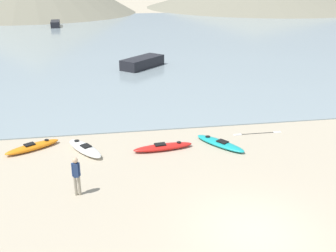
# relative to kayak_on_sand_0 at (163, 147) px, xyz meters

# --- Properties ---
(ground_plane) EXTENTS (400.00, 400.00, 0.00)m
(ground_plane) POSITION_rel_kayak_on_sand_0_xyz_m (2.10, -7.21, -0.16)
(ground_plane) COLOR tan
(bay_water) EXTENTS (160.00, 70.00, 0.06)m
(bay_water) POSITION_rel_kayak_on_sand_0_xyz_m (2.10, 37.66, -0.13)
(bay_water) COLOR gray
(bay_water) RESTS_ON ground_plane
(kayak_on_sand_0) EXTENTS (3.15, 1.01, 0.36)m
(kayak_on_sand_0) POSITION_rel_kayak_on_sand_0_xyz_m (0.00, 0.00, 0.00)
(kayak_on_sand_0) COLOR red
(kayak_on_sand_0) RESTS_ON ground_plane
(kayak_on_sand_1) EXTENTS (2.12, 2.77, 0.40)m
(kayak_on_sand_1) POSITION_rel_kayak_on_sand_0_xyz_m (-3.92, 0.44, 0.02)
(kayak_on_sand_1) COLOR white
(kayak_on_sand_1) RESTS_ON ground_plane
(kayak_on_sand_2) EXTENTS (2.34, 2.91, 0.31)m
(kayak_on_sand_2) POSITION_rel_kayak_on_sand_0_xyz_m (3.02, 0.01, -0.02)
(kayak_on_sand_2) COLOR teal
(kayak_on_sand_2) RESTS_ON ground_plane
(kayak_on_sand_4) EXTENTS (2.74, 2.00, 0.37)m
(kayak_on_sand_4) POSITION_rel_kayak_on_sand_0_xyz_m (-6.56, 1.13, 0.01)
(kayak_on_sand_4) COLOR orange
(kayak_on_sand_4) RESTS_ON ground_plane
(person_near_foreground) EXTENTS (0.34, 0.24, 1.67)m
(person_near_foreground) POSITION_rel_kayak_on_sand_0_xyz_m (-4.09, -3.73, 0.80)
(person_near_foreground) COLOR gray
(person_near_foreground) RESTS_ON ground_plane
(moored_boat_0) EXTENTS (4.50, 4.54, 0.95)m
(moored_boat_0) POSITION_rel_kayak_on_sand_0_xyz_m (0.99, 18.67, 0.38)
(moored_boat_0) COLOR black
(moored_boat_0) RESTS_ON bay_water
(moored_boat_2) EXTENTS (1.68, 4.69, 0.95)m
(moored_boat_2) POSITION_rel_kayak_on_sand_0_xyz_m (-10.07, 51.52, 0.38)
(moored_boat_2) COLOR black
(moored_boat_2) RESTS_ON bay_water
(loose_paddle) EXTENTS (2.78, 0.19, 0.03)m
(loose_paddle) POSITION_rel_kayak_on_sand_0_xyz_m (5.58, 1.25, -0.14)
(loose_paddle) COLOR black
(loose_paddle) RESTS_ON ground_plane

